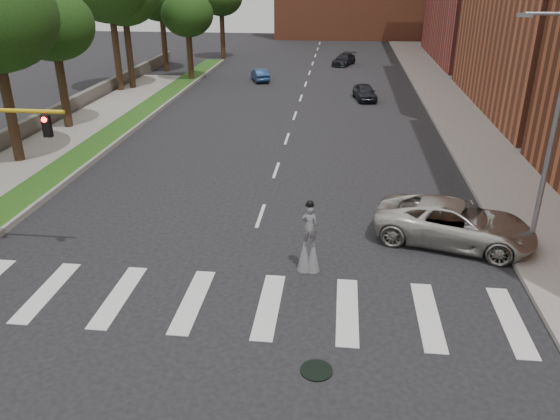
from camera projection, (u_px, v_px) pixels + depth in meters
The scene contains 14 objects.
ground_plane at pixel (225, 321), 17.21m from camera, with size 160.00×160.00×0.00m, color black.
grass_median at pixel (116, 131), 36.45m from camera, with size 2.00×60.00×0.25m, color #1F4814.
median_curb at pixel (131, 132), 36.34m from camera, with size 0.20×60.00×0.28m, color gray.
sidewalk_right at pixel (469, 123), 38.58m from camera, with size 5.00×90.00×0.18m, color gray.
stone_wall at pixel (51, 115), 38.64m from camera, with size 0.50×56.00×1.10m, color #534E47.
manhole at pixel (316, 370), 15.09m from camera, with size 0.90×0.90×0.04m, color black.
streetlight at pixel (551, 129), 19.55m from camera, with size 2.05×0.20×9.00m.
stilt_performer at pixel (309, 245), 19.66m from camera, with size 0.84×0.52×2.80m.
suv_crossing at pixel (454, 223), 21.76m from camera, with size 2.88×6.24×1.73m, color beige.
car_near at pixel (365, 92), 45.31m from camera, with size 1.52×3.79×1.29m, color black.
car_mid at pixel (260, 75), 52.79m from camera, with size 1.26×3.61×1.19m, color navy.
car_far at pixel (344, 59), 61.28m from camera, with size 1.72×4.24×1.23m, color black.
tree_3 at pixel (53, 26), 34.77m from camera, with size 5.26×5.26×9.02m.
tree_6 at pixel (187, 15), 50.49m from camera, with size 4.83×4.83×8.20m.
Camera 1 is at (3.31, -13.98, 10.25)m, focal length 35.00 mm.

